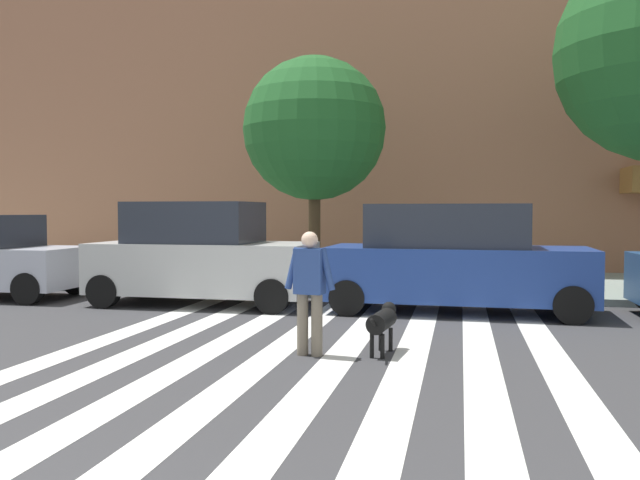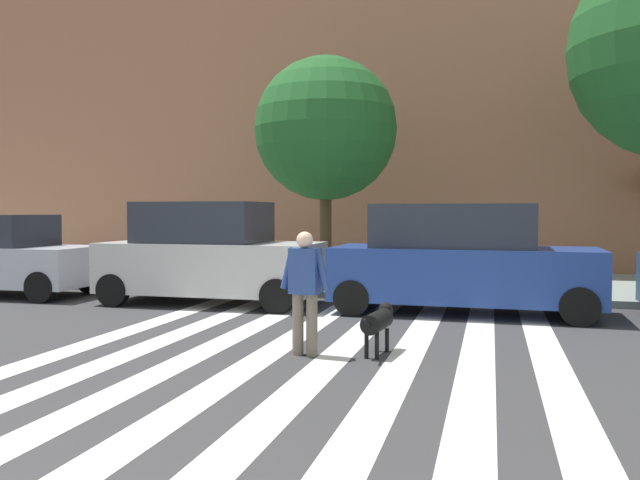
{
  "view_description": "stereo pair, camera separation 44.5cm",
  "coord_description": "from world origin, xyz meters",
  "px_view_note": "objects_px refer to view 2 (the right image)",
  "views": [
    {
      "loc": [
        2.69,
        -1.69,
        1.91
      ],
      "look_at": [
        0.58,
        8.0,
        1.46
      ],
      "focal_mm": 36.39,
      "sensor_mm": 36.0,
      "label": 1
    },
    {
      "loc": [
        3.13,
        -1.58,
        1.91
      ],
      "look_at": [
        0.58,
        8.0,
        1.46
      ],
      "focal_mm": 36.39,
      "sensor_mm": 36.0,
      "label": 2
    }
  ],
  "objects_px": {
    "pedestrian_dog_walker": "(305,286)",
    "dog_on_leash": "(378,321)",
    "parked_car_behind_first": "(210,255)",
    "street_tree_nearest": "(326,129)",
    "parked_car_third_in_line": "(461,260)"
  },
  "relations": [
    {
      "from": "pedestrian_dog_walker",
      "to": "dog_on_leash",
      "type": "bearing_deg",
      "value": 18.27
    },
    {
      "from": "pedestrian_dog_walker",
      "to": "dog_on_leash",
      "type": "distance_m",
      "value": 1.09
    },
    {
      "from": "parked_car_behind_first",
      "to": "pedestrian_dog_walker",
      "type": "distance_m",
      "value": 5.25
    },
    {
      "from": "street_tree_nearest",
      "to": "pedestrian_dog_walker",
      "type": "relative_size",
      "value": 3.38
    },
    {
      "from": "street_tree_nearest",
      "to": "pedestrian_dog_walker",
      "type": "bearing_deg",
      "value": -77.71
    },
    {
      "from": "parked_car_behind_first",
      "to": "street_tree_nearest",
      "type": "distance_m",
      "value": 4.68
    },
    {
      "from": "dog_on_leash",
      "to": "parked_car_behind_first",
      "type": "bearing_deg",
      "value": 137.51
    },
    {
      "from": "parked_car_third_in_line",
      "to": "dog_on_leash",
      "type": "bearing_deg",
      "value": -103.14
    },
    {
      "from": "parked_car_third_in_line",
      "to": "pedestrian_dog_walker",
      "type": "distance_m",
      "value": 4.51
    },
    {
      "from": "parked_car_behind_first",
      "to": "dog_on_leash",
      "type": "bearing_deg",
      "value": -42.49
    },
    {
      "from": "parked_car_behind_first",
      "to": "pedestrian_dog_walker",
      "type": "relative_size",
      "value": 2.7
    },
    {
      "from": "street_tree_nearest",
      "to": "pedestrian_dog_walker",
      "type": "xyz_separation_m",
      "value": [
        1.61,
        -7.39,
        -2.99
      ]
    },
    {
      "from": "parked_car_third_in_line",
      "to": "dog_on_leash",
      "type": "relative_size",
      "value": 4.5
    },
    {
      "from": "parked_car_third_in_line",
      "to": "dog_on_leash",
      "type": "xyz_separation_m",
      "value": [
        -0.89,
        -3.82,
        -0.55
      ]
    },
    {
      "from": "pedestrian_dog_walker",
      "to": "dog_on_leash",
      "type": "height_order",
      "value": "pedestrian_dog_walker"
    }
  ]
}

